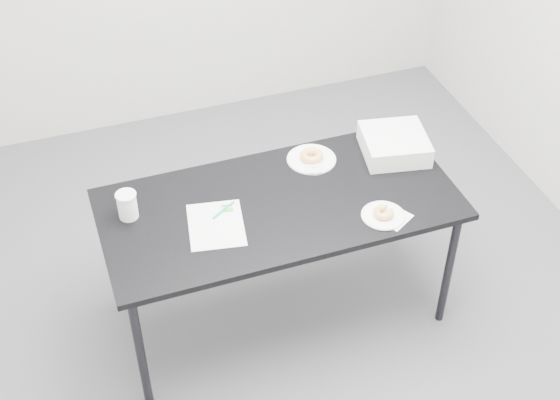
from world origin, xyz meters
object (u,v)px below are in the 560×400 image
object	(u,v)px
table	(279,211)
pen	(224,210)
plate_far	(311,159)
donut_near	(383,213)
scorecard	(216,225)
plate_near	(383,216)
bakery_box	(394,144)
coffee_cup	(127,205)
donut_far	(312,156)

from	to	relation	value
table	pen	xyz separation A→B (m)	(-0.27, 0.02, 0.07)
table	plate_far	bearing A→B (deg)	44.15
donut_near	plate_far	distance (m)	0.53
scorecard	donut_near	world-z (taller)	donut_near
plate_near	bakery_box	bearing A→B (deg)	59.04
coffee_cup	plate_near	bearing A→B (deg)	-19.19
plate_near	coffee_cup	bearing A→B (deg)	160.81
pen	bakery_box	world-z (taller)	bakery_box
plate_far	donut_far	world-z (taller)	donut_far
table	donut_near	bearing A→B (deg)	-31.54
table	donut_near	world-z (taller)	donut_near
donut_near	donut_far	distance (m)	0.53
donut_near	plate_far	bearing A→B (deg)	107.54
plate_near	pen	bearing A→B (deg)	157.97
scorecard	plate_far	xyz separation A→B (m)	(0.58, 0.31, 0.00)
table	bakery_box	distance (m)	0.70
donut_near	coffee_cup	distance (m)	1.17
pen	plate_near	distance (m)	0.74
pen	plate_far	xyz separation A→B (m)	(0.52, 0.23, -0.00)
scorecard	plate_far	world-z (taller)	plate_far
table	coffee_cup	size ratio (longest dim) A/B	12.49
scorecard	donut_far	world-z (taller)	donut_far
scorecard	coffee_cup	bearing A→B (deg)	162.24
table	donut_near	xyz separation A→B (m)	(0.42, -0.25, 0.08)
table	plate_near	bearing A→B (deg)	-31.54
scorecard	coffee_cup	size ratio (longest dim) A/B	2.34
scorecard	bakery_box	bearing A→B (deg)	22.70
plate_near	donut_far	distance (m)	0.53
scorecard	plate_near	distance (m)	0.77
donut_near	plate_far	world-z (taller)	donut_near
table	pen	world-z (taller)	pen
bakery_box	scorecard	bearing A→B (deg)	-156.48
plate_near	scorecard	bearing A→B (deg)	165.21
table	plate_near	distance (m)	0.49
pen	donut_far	distance (m)	0.57
plate_near	plate_far	distance (m)	0.53
donut_far	bakery_box	size ratio (longest dim) A/B	0.37
scorecard	coffee_cup	world-z (taller)	coffee_cup
plate_far	coffee_cup	xyz separation A→B (m)	(-0.94, -0.12, 0.06)
coffee_cup	bakery_box	xyz separation A→B (m)	(1.36, 0.04, -0.02)
plate_near	bakery_box	world-z (taller)	bakery_box
donut_far	scorecard	bearing A→B (deg)	-152.03
plate_near	bakery_box	distance (m)	0.50
plate_near	plate_far	bearing A→B (deg)	107.54
pen	coffee_cup	xyz separation A→B (m)	(-0.42, 0.11, 0.06)
table	pen	bearing A→B (deg)	174.65
scorecard	bakery_box	distance (m)	1.02
table	bakery_box	bearing A→B (deg)	14.07
scorecard	plate_far	bearing A→B (deg)	37.72
table	coffee_cup	bearing A→B (deg)	168.86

